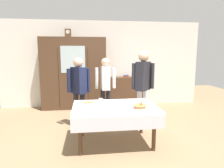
% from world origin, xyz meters
% --- Properties ---
extents(ground_plane, '(12.00, 12.00, 0.00)m').
position_xyz_m(ground_plane, '(0.00, 0.00, 0.00)').
color(ground_plane, '#846B4C').
rests_on(ground_plane, ground).
extents(back_wall, '(6.40, 0.10, 2.70)m').
position_xyz_m(back_wall, '(0.00, 2.65, 1.35)').
color(back_wall, silver).
rests_on(back_wall, ground).
extents(dining_table, '(1.55, 1.07, 0.72)m').
position_xyz_m(dining_table, '(0.00, -0.24, 0.62)').
color(dining_table, '#4C3321').
rests_on(dining_table, ground).
extents(wall_cabinet, '(1.94, 0.46, 2.16)m').
position_xyz_m(wall_cabinet, '(-0.90, 2.35, 1.08)').
color(wall_cabinet, '#4C3321').
rests_on(wall_cabinet, ground).
extents(mantel_clock, '(0.18, 0.11, 0.24)m').
position_xyz_m(mantel_clock, '(-1.04, 2.35, 2.28)').
color(mantel_clock, brown).
rests_on(mantel_clock, wall_cabinet).
extents(bookshelf_low, '(1.04, 0.35, 0.95)m').
position_xyz_m(bookshelf_low, '(0.74, 2.41, 0.47)').
color(bookshelf_low, '#4C3321').
rests_on(bookshelf_low, ground).
extents(book_stack, '(0.16, 0.19, 0.07)m').
position_xyz_m(book_stack, '(0.74, 2.41, 0.98)').
color(book_stack, '#99332D').
rests_on(book_stack, bookshelf_low).
extents(tea_cup_front_edge, '(0.13, 0.13, 0.06)m').
position_xyz_m(tea_cup_front_edge, '(0.14, -0.33, 0.75)').
color(tea_cup_front_edge, white).
rests_on(tea_cup_front_edge, dining_table).
extents(tea_cup_mid_left, '(0.13, 0.13, 0.06)m').
position_xyz_m(tea_cup_mid_left, '(-0.57, -0.58, 0.75)').
color(tea_cup_mid_left, silver).
rests_on(tea_cup_mid_left, dining_table).
extents(tea_cup_mid_right, '(0.13, 0.13, 0.06)m').
position_xyz_m(tea_cup_mid_right, '(-0.24, 0.18, 0.75)').
color(tea_cup_mid_right, white).
rests_on(tea_cup_mid_right, dining_table).
extents(tea_cup_center, '(0.13, 0.13, 0.06)m').
position_xyz_m(tea_cup_center, '(0.51, -0.13, 0.75)').
color(tea_cup_center, white).
rests_on(tea_cup_center, dining_table).
extents(tea_cup_near_left, '(0.13, 0.13, 0.06)m').
position_xyz_m(tea_cup_near_left, '(-0.24, -0.09, 0.75)').
color(tea_cup_near_left, white).
rests_on(tea_cup_near_left, dining_table).
extents(bread_basket, '(0.24, 0.24, 0.16)m').
position_xyz_m(bread_basket, '(0.42, -0.40, 0.76)').
color(bread_basket, '#9E7542').
rests_on(bread_basket, dining_table).
extents(pastry_plate, '(0.28, 0.28, 0.05)m').
position_xyz_m(pastry_plate, '(-0.48, -0.01, 0.73)').
color(pastry_plate, white).
rests_on(pastry_plate, dining_table).
extents(spoon_mid_left, '(0.12, 0.02, 0.01)m').
position_xyz_m(spoon_mid_left, '(-0.09, 0.05, 0.72)').
color(spoon_mid_left, silver).
rests_on(spoon_mid_left, dining_table).
extents(spoon_near_left, '(0.12, 0.02, 0.01)m').
position_xyz_m(spoon_near_left, '(0.52, 0.13, 0.72)').
color(spoon_near_left, silver).
rests_on(spoon_near_left, dining_table).
extents(spoon_back_edge, '(0.12, 0.02, 0.01)m').
position_xyz_m(spoon_back_edge, '(-0.21, -0.46, 0.72)').
color(spoon_back_edge, silver).
rests_on(spoon_back_edge, dining_table).
extents(person_by_cabinet, '(0.52, 0.40, 1.74)m').
position_xyz_m(person_by_cabinet, '(0.75, 0.56, 1.07)').
color(person_by_cabinet, silver).
rests_on(person_by_cabinet, ground).
extents(person_beside_shelf, '(0.52, 0.41, 1.59)m').
position_xyz_m(person_beside_shelf, '(-0.69, 0.73, 0.97)').
color(person_beside_shelf, '#232328').
rests_on(person_beside_shelf, ground).
extents(person_behind_table_right, '(0.52, 0.37, 1.58)m').
position_xyz_m(person_behind_table_right, '(-0.04, 1.18, 0.95)').
color(person_behind_table_right, '#232328').
rests_on(person_behind_table_right, ground).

